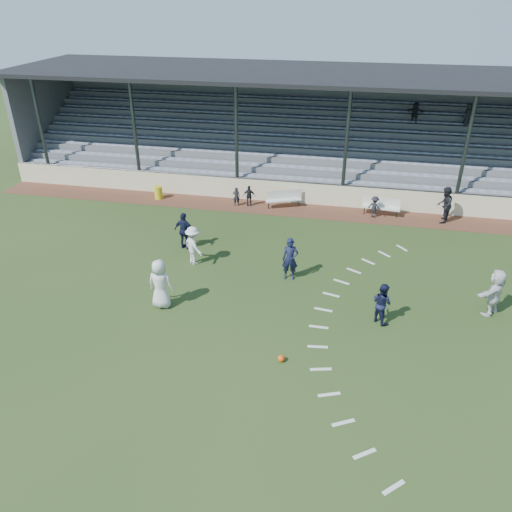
# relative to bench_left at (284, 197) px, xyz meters

# --- Properties ---
(ground) EXTENTS (90.00, 90.00, 0.00)m
(ground) POSITION_rel_bench_left_xyz_m (0.14, -10.80, -0.58)
(ground) COLOR #263A18
(ground) RESTS_ON ground
(cinder_track) EXTENTS (34.00, 2.00, 0.02)m
(cinder_track) POSITION_rel_bench_left_xyz_m (0.14, -0.30, -0.57)
(cinder_track) COLOR #502C20
(cinder_track) RESTS_ON ground
(retaining_wall) EXTENTS (34.00, 0.18, 1.20)m
(retaining_wall) POSITION_rel_bench_left_xyz_m (0.14, 0.75, 0.02)
(retaining_wall) COLOR beige
(retaining_wall) RESTS_ON ground
(bench_left) EXTENTS (2.00, 1.22, 0.95)m
(bench_left) POSITION_rel_bench_left_xyz_m (0.00, 0.00, 0.00)
(bench_left) COLOR silver
(bench_left) RESTS_ON cinder_track
(bench_right) EXTENTS (2.03, 0.63, 0.95)m
(bench_right) POSITION_rel_bench_left_xyz_m (5.27, -0.03, 0.00)
(bench_right) COLOR silver
(bench_right) RESTS_ON cinder_track
(trash_bin) EXTENTS (0.45, 0.45, 0.73)m
(trash_bin) POSITION_rel_bench_left_xyz_m (-7.30, -0.27, -0.20)
(trash_bin) COLOR gold
(trash_bin) RESTS_ON cinder_track
(football) EXTENTS (0.24, 0.24, 0.24)m
(football) POSITION_rel_bench_left_xyz_m (1.95, -12.93, -0.46)
(football) COLOR #E14A0D
(football) RESTS_ON ground
(player_white_lead) EXTENTS (1.01, 0.68, 2.00)m
(player_white_lead) POSITION_rel_bench_left_xyz_m (-3.08, -10.66, 0.41)
(player_white_lead) COLOR silver
(player_white_lead) RESTS_ON ground
(player_navy_lead) EXTENTS (0.72, 0.51, 1.86)m
(player_navy_lead) POSITION_rel_bench_left_xyz_m (1.44, -7.61, 0.34)
(player_navy_lead) COLOR #121633
(player_navy_lead) RESTS_ON ground
(player_navy_mid) EXTENTS (0.98, 0.97, 1.60)m
(player_navy_mid) POSITION_rel_bench_left_xyz_m (5.15, -9.97, 0.21)
(player_navy_mid) COLOR #121633
(player_navy_mid) RESTS_ON ground
(player_white_wing) EXTENTS (1.30, 1.24, 1.78)m
(player_white_wing) POSITION_rel_bench_left_xyz_m (-2.90, -7.18, 0.30)
(player_white_wing) COLOR silver
(player_white_wing) RESTS_ON ground
(player_navy_wing) EXTENTS (1.12, 0.65, 1.79)m
(player_navy_wing) POSITION_rel_bench_left_xyz_m (-3.76, -5.87, 0.31)
(player_navy_wing) COLOR #121633
(player_navy_wing) RESTS_ON ground
(player_white_back) EXTENTS (1.52, 1.70, 1.88)m
(player_white_back) POSITION_rel_bench_left_xyz_m (9.24, -8.60, 0.35)
(player_white_back) COLOR silver
(player_white_back) RESTS_ON ground
(official) EXTENTS (0.96, 1.09, 1.91)m
(official) POSITION_rel_bench_left_xyz_m (8.42, -0.34, 0.39)
(official) COLOR black
(official) RESTS_ON cinder_track
(sub_left_near) EXTENTS (0.44, 0.33, 1.08)m
(sub_left_near) POSITION_rel_bench_left_xyz_m (-2.63, -0.37, -0.03)
(sub_left_near) COLOR black
(sub_left_near) RESTS_ON cinder_track
(sub_left_far) EXTENTS (0.72, 0.37, 1.18)m
(sub_left_far) POSITION_rel_bench_left_xyz_m (-1.91, -0.27, 0.02)
(sub_left_far) COLOR black
(sub_left_far) RESTS_ON cinder_track
(sub_right) EXTENTS (0.87, 0.71, 1.17)m
(sub_right) POSITION_rel_bench_left_xyz_m (4.92, -0.43, 0.02)
(sub_right) COLOR black
(sub_right) RESTS_ON cinder_track
(grandstand) EXTENTS (34.60, 9.00, 6.61)m
(grandstand) POSITION_rel_bench_left_xyz_m (0.15, 5.46, 1.62)
(grandstand) COLOR slate
(grandstand) RESTS_ON ground
(penalty_arc) EXTENTS (3.89, 14.63, 0.01)m
(penalty_arc) POSITION_rel_bench_left_xyz_m (4.26, -10.80, -0.58)
(penalty_arc) COLOR silver
(penalty_arc) RESTS_ON ground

